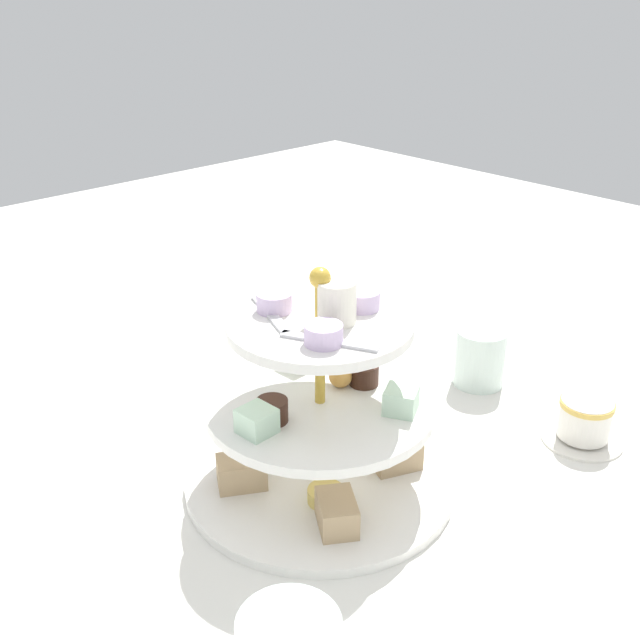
# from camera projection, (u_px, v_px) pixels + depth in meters

# --- Properties ---
(ground_plane) EXTENTS (2.40, 2.40, 0.00)m
(ground_plane) POSITION_uv_depth(u_px,v_px,m) (320.00, 483.00, 0.78)
(ground_plane) COLOR silver
(tiered_serving_stand) EXTENTS (0.27, 0.27, 0.24)m
(tiered_serving_stand) POSITION_uv_depth(u_px,v_px,m) (321.00, 422.00, 0.75)
(tiered_serving_stand) COLOR white
(tiered_serving_stand) RESTS_ON ground_plane
(water_glass_short_left) EXTENTS (0.06, 0.06, 0.07)m
(water_glass_short_left) POSITION_uv_depth(u_px,v_px,m) (480.00, 357.00, 0.96)
(water_glass_short_left) COLOR silver
(water_glass_short_left) RESTS_ON ground_plane
(teacup_with_saucer) EXTENTS (0.09, 0.09, 0.05)m
(teacup_with_saucer) POSITION_uv_depth(u_px,v_px,m) (584.00, 421.00, 0.85)
(teacup_with_saucer) COLOR white
(teacup_with_saucer) RESTS_ON ground_plane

